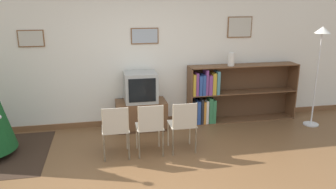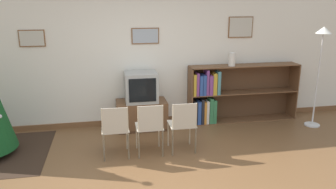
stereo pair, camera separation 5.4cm
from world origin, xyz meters
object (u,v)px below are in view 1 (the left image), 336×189
at_px(folding_chair_left, 116,128).
at_px(folding_chair_right, 183,123).
at_px(vase, 231,59).
at_px(standing_lamp, 320,51).
at_px(tv_console, 141,115).
at_px(folding_chair_center, 150,126).
at_px(bookshelf, 222,95).
at_px(television, 141,87).

height_order(folding_chair_left, folding_chair_right, same).
xyz_separation_m(vase, standing_lamp, (1.48, -0.50, 0.18)).
xyz_separation_m(folding_chair_left, vase, (2.23, 1.15, 0.76)).
relative_size(folding_chair_left, standing_lamp, 0.44).
xyz_separation_m(tv_console, folding_chair_center, (0.00, -1.12, 0.21)).
bearing_deg(folding_chair_center, folding_chair_right, 0.00).
xyz_separation_m(folding_chair_left, standing_lamp, (3.71, 0.65, 0.95)).
height_order(tv_console, folding_chair_left, folding_chair_left).
bearing_deg(folding_chair_right, vase, 43.72).
distance_m(folding_chair_center, folding_chair_right, 0.51).
height_order(folding_chair_right, vase, vase).
relative_size(folding_chair_center, vase, 3.21).
bearing_deg(bookshelf, folding_chair_right, -131.84).
xyz_separation_m(bookshelf, vase, (0.13, -0.05, 0.70)).
height_order(folding_chair_right, standing_lamp, standing_lamp).
distance_m(television, folding_chair_left, 1.27).
bearing_deg(folding_chair_center, tv_console, 90.00).
bearing_deg(folding_chair_center, standing_lamp, 11.46).
relative_size(television, folding_chair_center, 0.70).
height_order(folding_chair_center, standing_lamp, standing_lamp).
distance_m(folding_chair_left, bookshelf, 2.42).
height_order(folding_chair_left, standing_lamp, standing_lamp).
relative_size(tv_console, bookshelf, 0.42).
bearing_deg(vase, standing_lamp, -18.82).
bearing_deg(tv_console, vase, 1.19).
relative_size(folding_chair_center, bookshelf, 0.38).
relative_size(television, standing_lamp, 0.31).
distance_m(folding_chair_center, bookshelf, 1.99).
distance_m(television, standing_lamp, 3.29).
bearing_deg(vase, folding_chair_center, -146.14).
height_order(vase, standing_lamp, standing_lamp).
relative_size(tv_console, standing_lamp, 0.49).
bearing_deg(folding_chair_left, vase, 27.33).
bearing_deg(folding_chair_right, standing_lamp, 13.58).
xyz_separation_m(television, folding_chair_left, (-0.51, -1.12, -0.32)).
bearing_deg(television, tv_console, 90.00).
bearing_deg(television, folding_chair_right, -65.30).
bearing_deg(standing_lamp, tv_console, 171.66).
height_order(folding_chair_center, vase, vase).
bearing_deg(tv_console, bookshelf, 3.04).
bearing_deg(tv_console, folding_chair_center, -90.00).
distance_m(folding_chair_left, standing_lamp, 3.89).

